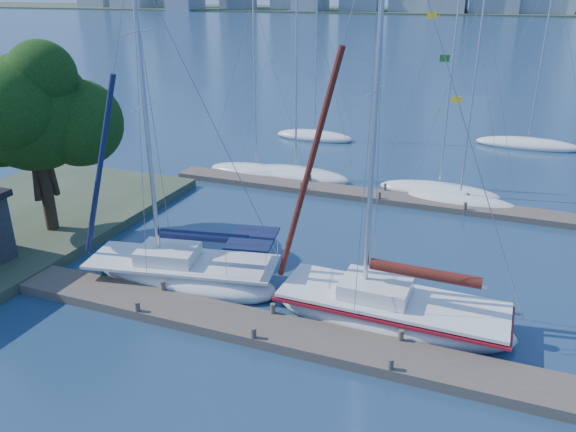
% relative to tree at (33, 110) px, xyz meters
% --- Properties ---
extents(ground, '(700.00, 700.00, 0.00)m').
position_rel_tree_xyz_m(ground, '(13.79, -4.14, -6.74)').
color(ground, navy).
rests_on(ground, ground).
extents(near_dock, '(26.00, 2.00, 0.40)m').
position_rel_tree_xyz_m(near_dock, '(13.79, -4.14, -6.54)').
color(near_dock, brown).
rests_on(near_dock, ground).
extents(far_dock, '(30.00, 1.80, 0.36)m').
position_rel_tree_xyz_m(far_dock, '(15.79, 11.86, -6.56)').
color(far_dock, brown).
rests_on(far_dock, ground).
extents(far_shore, '(800.00, 100.00, 1.50)m').
position_rel_tree_xyz_m(far_shore, '(13.79, 315.86, -6.74)').
color(far_shore, '#38472D').
rests_on(far_shore, ground).
extents(tree, '(7.72, 7.03, 10.07)m').
position_rel_tree_xyz_m(tree, '(0.00, 0.00, 0.00)').
color(tree, '#312215').
rests_on(tree, ground).
extents(sailboat_navy, '(9.35, 4.56, 13.98)m').
position_rel_tree_xyz_m(sailboat_navy, '(8.83, -1.71, -5.69)').
color(sailboat_navy, white).
rests_on(sailboat_navy, ground).
extents(sailboat_maroon, '(9.42, 3.26, 16.04)m').
position_rel_tree_xyz_m(sailboat_maroon, '(18.09, -1.63, -5.53)').
color(sailboat_maroon, white).
rests_on(sailboat_maroon, ground).
extents(bg_boat_0, '(7.14, 2.39, 12.01)m').
position_rel_tree_xyz_m(bg_boat_0, '(5.55, 13.55, -6.48)').
color(bg_boat_0, white).
rests_on(bg_boat_0, ground).
extents(bg_boat_1, '(7.99, 4.96, 15.51)m').
position_rel_tree_xyz_m(bg_boat_1, '(8.39, 13.77, -6.42)').
color(bg_boat_1, white).
rests_on(bg_boat_1, ground).
extents(bg_boat_2, '(7.82, 3.81, 14.87)m').
position_rel_tree_xyz_m(bg_boat_2, '(17.95, 14.06, -6.45)').
color(bg_boat_2, white).
rests_on(bg_boat_2, ground).
extents(bg_boat_3, '(6.92, 4.21, 12.36)m').
position_rel_tree_xyz_m(bg_boat_3, '(19.37, 12.64, -6.49)').
color(bg_boat_3, white).
rests_on(bg_boat_3, ground).
extents(bg_boat_6, '(6.86, 2.31, 12.30)m').
position_rel_tree_xyz_m(bg_boat_6, '(6.07, 24.59, -6.47)').
color(bg_boat_6, white).
rests_on(bg_boat_6, ground).
extents(bg_boat_7, '(8.18, 2.64, 14.20)m').
position_rel_tree_xyz_m(bg_boat_7, '(23.27, 28.36, -6.45)').
color(bg_boat_7, white).
rests_on(bg_boat_7, ground).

